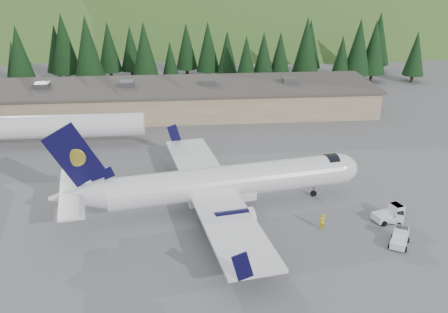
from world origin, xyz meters
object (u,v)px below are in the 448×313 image
airliner (220,184)px  ramp_worker (322,221)px  second_airliner (52,126)px  baggage_tug_a (390,214)px  terminal_building (182,98)px  baggage_tug_b (394,218)px  baggage_tug_c (400,238)px

airliner → ramp_worker: (10.70, -5.65, -2.26)m
second_airliner → baggage_tug_a: 50.37m
baggage_tug_a → terminal_building: (-22.81, 42.56, 1.82)m
second_airliner → baggage_tug_b: size_ratio=9.62×
airliner → baggage_tug_a: (18.85, -4.37, -2.41)m
ramp_worker → baggage_tug_b: bearing=166.0°
baggage_tug_b → ramp_worker: ramp_worker is taller
baggage_tug_b → baggage_tug_c: baggage_tug_c is taller
terminal_building → baggage_tug_a: bearing=-61.8°
ramp_worker → second_airliner: bearing=-57.2°
terminal_building → ramp_worker: bearing=-71.5°
airliner → baggage_tug_b: bearing=-24.9°
second_airliner → terminal_building: 25.55m
baggage_tug_b → terminal_building: size_ratio=0.04×
airliner → second_airliner: (-23.88, 22.19, 0.11)m
terminal_building → airliner: bearing=-84.1°
terminal_building → ramp_worker: (14.67, -43.83, -1.67)m
second_airliner → terminal_building: (19.91, 16.00, -0.70)m
baggage_tug_c → terminal_building: terminal_building is taller
ramp_worker → airliner: bearing=-46.2°
second_airliner → baggage_tug_c: (41.79, -31.46, -2.61)m
baggage_tug_c → second_airliner: bearing=83.7°
second_airliner → ramp_worker: size_ratio=14.41×
baggage_tug_b → airliner: bearing=-173.8°
second_airliner → terminal_building: second_airliner is taller
second_airliner → baggage_tug_c: second_airliner is taller
baggage_tug_c → ramp_worker: 8.07m
second_airliner → baggage_tug_a: bearing=-31.9°
airliner → terminal_building: size_ratio=0.51×
baggage_tug_c → baggage_tug_b: bearing=15.9°
baggage_tug_c → terminal_building: (-21.88, 47.46, 1.91)m
terminal_building → baggage_tug_c: bearing=-65.2°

